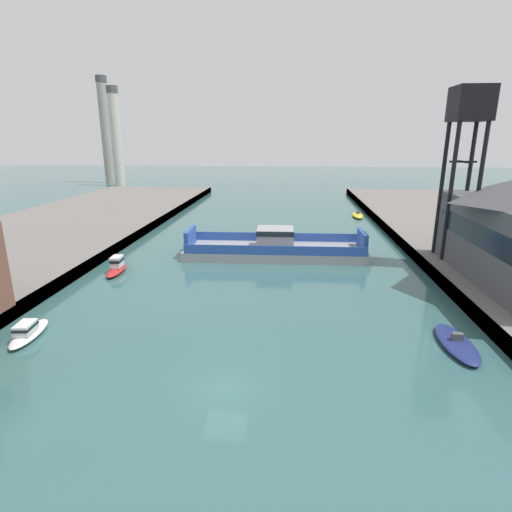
% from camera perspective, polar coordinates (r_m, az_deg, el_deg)
% --- Properties ---
extents(ground_plane, '(400.00, 400.00, 0.00)m').
position_cam_1_polar(ground_plane, '(24.92, -4.38, -18.13)').
color(ground_plane, '#335B5B').
extents(chain_ferry, '(22.23, 7.38, 3.55)m').
position_cam_1_polar(chain_ferry, '(50.17, 2.69, 1.16)').
color(chain_ferry, '#939399').
rests_on(chain_ferry, ground).
extents(moored_boat_near_left, '(1.81, 4.94, 1.77)m').
position_cam_1_polar(moored_boat_near_left, '(46.59, -18.96, -1.44)').
color(moored_boat_near_left, red).
rests_on(moored_boat_near_left, ground).
extents(moored_boat_near_right, '(2.12, 6.14, 1.05)m').
position_cam_1_polar(moored_boat_near_right, '(32.21, 26.27, -10.90)').
color(moored_boat_near_right, navy).
rests_on(moored_boat_near_right, ground).
extents(moored_boat_mid_left, '(2.06, 6.15, 1.10)m').
position_cam_1_polar(moored_boat_mid_left, '(78.40, 14.05, 5.57)').
color(moored_boat_mid_left, yellow).
rests_on(moored_boat_mid_left, ground).
extents(moored_boat_mid_right, '(2.09, 5.01, 1.29)m').
position_cam_1_polar(moored_boat_mid_right, '(34.40, -29.30, -9.24)').
color(moored_boat_mid_right, white).
rests_on(moored_boat_mid_right, ground).
extents(crane_tower, '(3.64, 3.64, 17.97)m').
position_cam_1_polar(crane_tower, '(49.43, 27.63, 16.27)').
color(crane_tower, black).
rests_on(crane_tower, quay_right).
extents(smokestack_distant_a, '(3.27, 3.27, 28.80)m').
position_cam_1_polar(smokestack_distant_a, '(133.31, -19.05, 15.87)').
color(smokestack_distant_a, beige).
rests_on(smokestack_distant_a, ground).
extents(smokestack_distant_b, '(3.40, 3.40, 32.82)m').
position_cam_1_polar(smokestack_distant_b, '(144.12, -20.33, 16.52)').
color(smokestack_distant_b, '#9E998E').
rests_on(smokestack_distant_b, ground).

